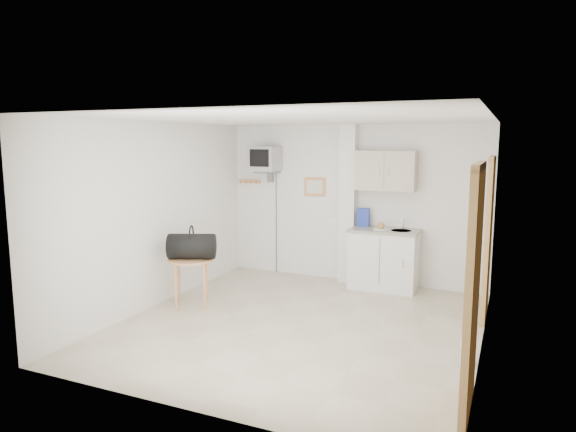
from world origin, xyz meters
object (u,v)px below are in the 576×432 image
at_px(crt_television, 265,160).
at_px(round_table, 191,265).
at_px(duffel_bag, 192,246).
at_px(water_bottle, 465,353).

distance_m(crt_television, round_table, 2.36).
xyz_separation_m(duffel_bag, water_bottle, (3.61, -0.54, -0.69)).
bearing_deg(water_bottle, round_table, 171.53).
distance_m(round_table, water_bottle, 3.69).
xyz_separation_m(crt_television, round_table, (-0.20, -1.91, -1.37)).
bearing_deg(round_table, duffel_bag, 0.06).
height_order(crt_television, duffel_bag, crt_television).
height_order(round_table, water_bottle, round_table).
relative_size(round_table, duffel_bag, 0.92).
bearing_deg(crt_television, water_bottle, -35.51).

